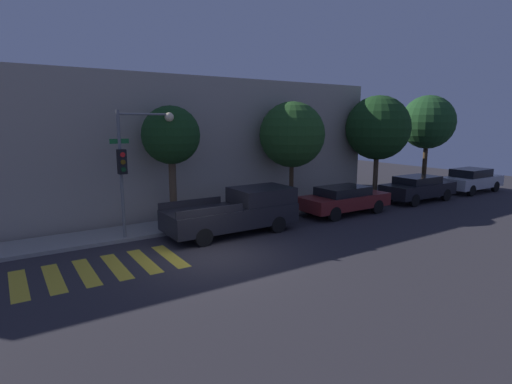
{
  "coord_description": "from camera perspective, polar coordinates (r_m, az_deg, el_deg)",
  "views": [
    {
      "loc": [
        -5.82,
        -11.64,
        4.51
      ],
      "look_at": [
        3.12,
        2.1,
        1.6
      ],
      "focal_mm": 28.0,
      "sensor_mm": 36.0,
      "label": 1
    }
  ],
  "objects": [
    {
      "name": "tree_far_end",
      "position": [
        24.86,
        17.02,
        8.73
      ],
      "size": [
        3.77,
        3.77,
        6.01
      ],
      "color": "brown",
      "rests_on": "ground"
    },
    {
      "name": "traffic_light_pole",
      "position": [
        15.66,
        -17.06,
        5.29
      ],
      "size": [
        2.49,
        0.56,
        4.92
      ],
      "color": "slate",
      "rests_on": "ground"
    },
    {
      "name": "sedan_far_end",
      "position": [
        29.18,
        28.38,
        1.56
      ],
      "size": [
        4.55,
        1.87,
        1.52
      ],
      "color": "#B7BABF",
      "rests_on": "ground"
    },
    {
      "name": "pickup_truck",
      "position": [
        16.34,
        -2.54,
        -2.71
      ],
      "size": [
        5.4,
        2.07,
        1.77
      ],
      "color": "black",
      "rests_on": "ground"
    },
    {
      "name": "crosswalk",
      "position": [
        13.45,
        -21.2,
        -10.24
      ],
      "size": [
        4.9,
        2.6,
        0.0
      ],
      "color": "gold",
      "rests_on": "ground"
    },
    {
      "name": "tree_behind_truck",
      "position": [
        28.7,
        23.32,
        9.11
      ],
      "size": [
        3.46,
        3.46,
        6.18
      ],
      "color": "#42301E",
      "rests_on": "ground"
    },
    {
      "name": "sidewalk",
      "position": [
        17.48,
        -12.52,
        -4.89
      ],
      "size": [
        26.0,
        2.07,
        0.14
      ],
      "primitive_type": "cube",
      "color": "gray",
      "rests_on": "ground"
    },
    {
      "name": "tree_midblock",
      "position": [
        20.4,
        5.18,
        8.15
      ],
      "size": [
        3.3,
        3.3,
        5.5
      ],
      "color": "#42301E",
      "rests_on": "ground"
    },
    {
      "name": "tree_near_corner",
      "position": [
        17.19,
        -12.05,
        7.81
      ],
      "size": [
        2.44,
        2.44,
        5.17
      ],
      "color": "brown",
      "rests_on": "ground"
    },
    {
      "name": "sedan_middle",
      "position": [
        24.5,
        22.12,
        0.58
      ],
      "size": [
        4.66,
        1.85,
        1.45
      ],
      "color": "black",
      "rests_on": "ground"
    },
    {
      "name": "building_row",
      "position": [
        21.16,
        -17.13,
        6.34
      ],
      "size": [
        26.0,
        6.0,
        6.59
      ],
      "primitive_type": "cube",
      "color": "#A89E8E",
      "rests_on": "ground"
    },
    {
      "name": "ground_plane",
      "position": [
        13.77,
        -6.19,
        -9.11
      ],
      "size": [
        60.0,
        60.0,
        0.0
      ],
      "primitive_type": "plane",
      "color": "#2D2B30"
    },
    {
      "name": "sedan_near_corner",
      "position": [
        20.04,
        12.46,
        -0.99
      ],
      "size": [
        4.68,
        1.87,
        1.37
      ],
      "color": "maroon",
      "rests_on": "ground"
    }
  ]
}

